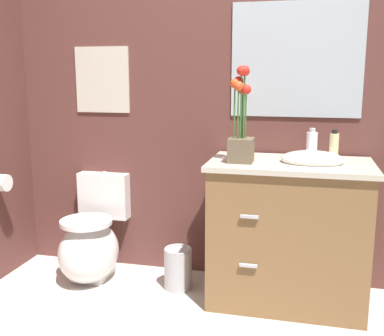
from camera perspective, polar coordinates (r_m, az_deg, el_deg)
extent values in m
cube|color=brown|center=(3.08, 8.51, 9.05)|extent=(4.61, 0.05, 2.50)
ellipsoid|color=white|center=(3.26, -12.37, -9.88)|extent=(0.38, 0.48, 0.40)
cube|color=white|center=(3.35, -11.91, -11.35)|extent=(0.22, 0.26, 0.18)
cube|color=white|center=(3.41, -10.51, -3.23)|extent=(0.36, 0.13, 0.32)
cylinder|color=white|center=(3.18, -12.69, -6.38)|extent=(0.34, 0.34, 0.03)
cylinder|color=#B7B7BC|center=(3.38, -10.61, -0.60)|extent=(0.04, 0.04, 0.02)
cube|color=brown|center=(2.90, 11.50, -7.99)|extent=(0.90, 0.52, 0.84)
cube|color=beige|center=(2.79, 11.85, 0.43)|extent=(0.94, 0.56, 0.03)
ellipsoid|color=white|center=(2.78, 14.34, 1.03)|extent=(0.36, 0.26, 0.10)
cylinder|color=#B7B7BC|center=(2.93, 14.39, 2.91)|extent=(0.02, 0.02, 0.18)
cube|color=#B7B7BC|center=(2.60, 6.97, -5.86)|extent=(0.10, 0.02, 0.02)
cube|color=#B7B7BC|center=(2.70, 6.83, -11.64)|extent=(0.10, 0.02, 0.02)
cube|color=brown|center=(2.72, 5.95, 2.16)|extent=(0.14, 0.14, 0.14)
cylinder|color=#386B2D|center=(2.69, 6.52, 6.50)|extent=(0.01, 0.01, 0.28)
sphere|color=red|center=(2.68, 6.59, 9.42)|extent=(0.06, 0.06, 0.06)
cylinder|color=#386B2D|center=(2.71, 6.33, 7.60)|extent=(0.01, 0.01, 0.38)
sphere|color=red|center=(2.70, 6.42, 11.57)|extent=(0.06, 0.06, 0.06)
cylinder|color=#386B2D|center=(2.73, 6.10, 6.56)|extent=(0.01, 0.01, 0.27)
sphere|color=#EA4C23|center=(2.72, 6.16, 9.42)|extent=(0.06, 0.06, 0.06)
cylinder|color=#386B2D|center=(2.71, 5.59, 7.02)|extent=(0.01, 0.01, 0.32)
sphere|color=red|center=(2.70, 5.66, 10.40)|extent=(0.06, 0.06, 0.06)
cylinder|color=#386B2D|center=(2.69, 5.15, 6.88)|extent=(0.01, 0.01, 0.31)
sphere|color=#EA4C23|center=(2.68, 5.21, 10.16)|extent=(0.06, 0.06, 0.06)
cylinder|color=#386B2D|center=(2.67, 5.60, 6.69)|extent=(0.01, 0.01, 0.29)
sphere|color=#EA4C23|center=(2.66, 5.66, 9.84)|extent=(0.06, 0.06, 0.06)
cylinder|color=#386B2D|center=(2.68, 5.95, 7.58)|extent=(0.01, 0.01, 0.38)
sphere|color=red|center=(2.67, 6.03, 11.62)|extent=(0.06, 0.06, 0.06)
cylinder|color=#386B2D|center=(2.68, 6.31, 7.59)|extent=(0.01, 0.01, 0.38)
sphere|color=red|center=(2.67, 6.40, 11.64)|extent=(0.06, 0.06, 0.06)
cylinder|color=white|center=(2.89, 14.27, 2.62)|extent=(0.06, 0.06, 0.16)
cylinder|color=#B7B7BC|center=(2.87, 14.37, 4.45)|extent=(0.04, 0.04, 0.02)
cylinder|color=beige|center=(2.90, 16.79, 2.47)|extent=(0.05, 0.05, 0.16)
cylinder|color=black|center=(2.88, 16.89, 4.25)|extent=(0.03, 0.03, 0.02)
cylinder|color=#B7B7BC|center=(3.11, -1.70, -12.12)|extent=(0.18, 0.18, 0.26)
torus|color=#B7B7BC|center=(3.06, -1.71, -9.79)|extent=(0.18, 0.18, 0.01)
cube|color=beige|center=(3.33, -10.81, 10.43)|extent=(0.39, 0.01, 0.44)
cube|color=#B2BCC6|center=(3.04, 12.52, 12.65)|extent=(0.80, 0.01, 0.70)
cylinder|color=white|center=(3.27, -22.18, -1.64)|extent=(0.11, 0.11, 0.11)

